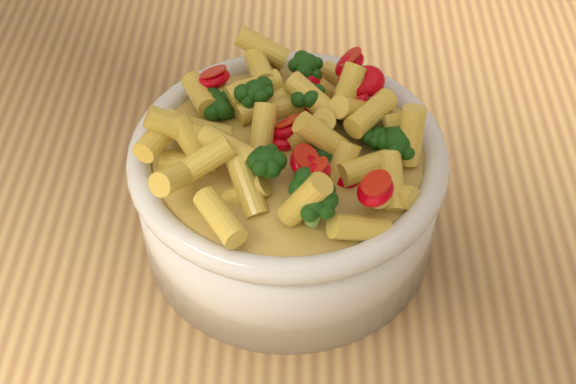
{
  "coord_description": "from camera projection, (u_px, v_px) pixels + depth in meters",
  "views": [
    {
      "loc": [
        0.07,
        -0.32,
        1.36
      ],
      "look_at": [
        0.06,
        0.08,
        0.95
      ],
      "focal_mm": 50.0,
      "sensor_mm": 36.0,
      "label": 1
    }
  ],
  "objects": [
    {
      "name": "serving_bowl",
      "position": [
        288.0,
        191.0,
        0.57
      ],
      "size": [
        0.22,
        0.22,
        0.09
      ],
      "color": "silver",
      "rests_on": "table"
    },
    {
      "name": "pasta_salad",
      "position": [
        288.0,
        130.0,
        0.53
      ],
      "size": [
        0.17,
        0.17,
        0.04
      ],
      "color": "gold",
      "rests_on": "serving_bowl"
    }
  ]
}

